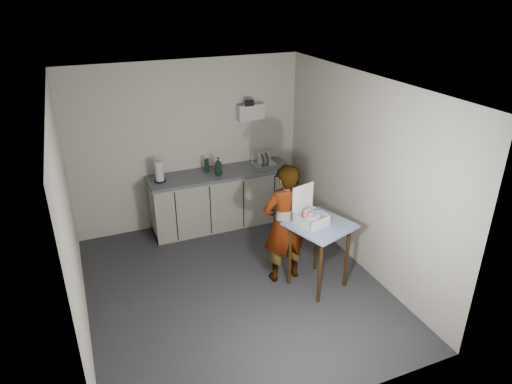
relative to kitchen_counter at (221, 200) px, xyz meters
name	(u,v)px	position (x,y,z in m)	size (l,w,h in m)	color
ground	(235,288)	(-0.40, -1.70, -0.43)	(4.00, 4.00, 0.00)	#2B2B30
wall_back	(189,146)	(-0.40, 0.29, 0.87)	(3.60, 0.02, 2.60)	beige
wall_right	(361,175)	(1.39, -1.70, 0.87)	(0.02, 4.00, 2.60)	beige
wall_left	(71,226)	(-2.19, -1.70, 0.87)	(0.02, 4.00, 2.60)	beige
ceiling	(230,87)	(-0.40, -1.70, 2.17)	(3.60, 4.00, 0.01)	silver
kitchen_counter	(221,200)	(0.00, 0.00, 0.00)	(2.24, 0.62, 0.91)	black
wall_shelf	(250,112)	(0.60, 0.22, 1.32)	(0.42, 0.18, 0.37)	silver
side_table	(320,232)	(0.61, -2.03, 0.35)	(0.88, 0.88, 0.90)	#331F0B
standing_man	(284,224)	(0.28, -1.72, 0.38)	(0.59, 0.39, 1.62)	#B2A593
soap_bottle	(218,166)	(-0.06, -0.10, 0.63)	(0.11, 0.11, 0.28)	black
soda_can	(220,167)	(0.01, 0.05, 0.54)	(0.06, 0.06, 0.12)	red
dark_bottle	(207,165)	(-0.19, 0.08, 0.59)	(0.06, 0.06, 0.22)	black
paper_towel	(159,172)	(-0.94, 0.00, 0.64)	(0.18, 0.18, 0.32)	black
dish_rack	(264,161)	(0.75, 0.03, 0.54)	(0.36, 0.27, 0.25)	silver
bakery_box	(310,216)	(0.51, -1.96, 0.57)	(0.40, 0.41, 0.46)	silver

